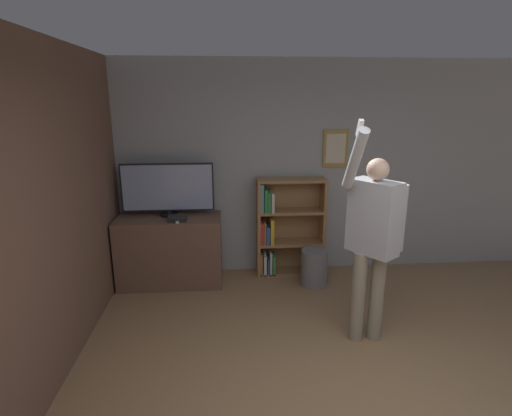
# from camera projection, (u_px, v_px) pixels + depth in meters

# --- Properties ---
(wall_back) EXTENTS (6.62, 0.09, 2.70)m
(wall_back) POSITION_uv_depth(u_px,v_px,m) (301.00, 169.00, 5.11)
(wall_back) COLOR #9EA3A8
(wall_back) RESTS_ON ground_plane
(wall_side_brick) EXTENTS (0.06, 4.77, 2.70)m
(wall_side_brick) POSITION_uv_depth(u_px,v_px,m) (64.00, 205.00, 3.39)
(wall_side_brick) COLOR brown
(wall_side_brick) RESTS_ON ground_plane
(tv_ledge) EXTENTS (1.25, 0.54, 0.85)m
(tv_ledge) POSITION_uv_depth(u_px,v_px,m) (170.00, 251.00, 4.89)
(tv_ledge) COLOR brown
(tv_ledge) RESTS_ON ground_plane
(television) EXTENTS (1.10, 0.22, 0.64)m
(television) POSITION_uv_depth(u_px,v_px,m) (168.00, 189.00, 4.77)
(television) COLOR black
(television) RESTS_ON tv_ledge
(game_console) EXTENTS (0.21, 0.17, 0.05)m
(game_console) POSITION_uv_depth(u_px,v_px,m) (178.00, 218.00, 4.66)
(game_console) COLOR black
(game_console) RESTS_ON tv_ledge
(remote_loose) EXTENTS (0.04, 0.14, 0.02)m
(remote_loose) POSITION_uv_depth(u_px,v_px,m) (178.00, 221.00, 4.61)
(remote_loose) COLOR white
(remote_loose) RESTS_ON tv_ledge
(bookshelf) EXTENTS (0.86, 0.28, 1.27)m
(bookshelf) POSITION_uv_depth(u_px,v_px,m) (283.00, 228.00, 5.11)
(bookshelf) COLOR #997047
(bookshelf) RESTS_ON ground_plane
(person) EXTENTS (0.58, 0.57, 2.08)m
(person) POSITION_uv_depth(u_px,v_px,m) (373.00, 234.00, 3.55)
(person) COLOR gray
(person) RESTS_ON ground_plane
(waste_bin) EXTENTS (0.32, 0.32, 0.45)m
(waste_bin) POSITION_uv_depth(u_px,v_px,m) (314.00, 268.00, 4.88)
(waste_bin) COLOR gray
(waste_bin) RESTS_ON ground_plane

